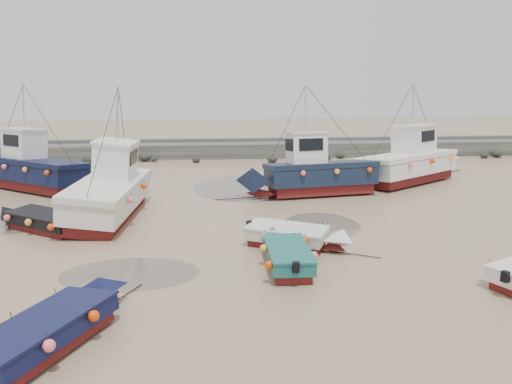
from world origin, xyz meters
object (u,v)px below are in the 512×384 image
cabin_boat_1 (110,189)px  person (126,199)px  dinghy_2 (286,251)px  cabin_boat_3 (412,161)px  cabin_boat_0 (27,167)px  dinghy_5 (295,234)px  cabin_boat_2 (311,172)px  dinghy_4 (40,218)px  dinghy_1 (54,324)px

cabin_boat_1 → person: size_ratio=5.91×
dinghy_2 → cabin_boat_3: size_ratio=0.58×
dinghy_2 → cabin_boat_0: (-13.88, 13.84, 0.77)m
dinghy_2 → dinghy_5: (0.63, 1.90, -0.00)m
cabin_boat_2 → cabin_boat_3: size_ratio=1.00×
dinghy_4 → cabin_boat_0: size_ratio=0.57×
dinghy_2 → cabin_boat_0: bearing=134.8°
cabin_boat_3 → person: 18.10m
cabin_boat_0 → dinghy_2: bearing=-100.5°
dinghy_2 → dinghy_1: bearing=-144.4°
dinghy_5 → cabin_boat_0: (-14.52, 11.94, 0.77)m
cabin_boat_2 → cabin_boat_3: (7.24, 3.22, -0.04)m
dinghy_1 → cabin_boat_1: (-0.99, 12.29, 0.78)m
cabin_boat_0 → dinghy_4: bearing=-123.4°
dinghy_1 → dinghy_5: same height
person → cabin_boat_3: bearing=168.7°
dinghy_5 → cabin_boat_2: 9.18m
person → cabin_boat_1: bearing=66.2°
cabin_boat_1 → dinghy_4: bearing=-136.0°
dinghy_5 → cabin_boat_0: size_ratio=0.55×
cabin_boat_0 → cabin_boat_1: same height
dinghy_4 → person: (2.81, 5.52, -0.55)m
dinghy_1 → cabin_boat_3: bearing=74.1°
dinghy_4 → dinghy_5: (11.00, -3.31, 0.01)m
cabin_boat_0 → cabin_boat_3: bearing=-55.3°
cabin_boat_1 → cabin_boat_3: same height
cabin_boat_1 → person: bearing=92.1°
dinghy_5 → cabin_boat_3: bearing=168.9°
dinghy_5 → cabin_boat_3: cabin_boat_3 is taller
dinghy_4 → cabin_boat_3: cabin_boat_3 is taller
dinghy_4 → cabin_boat_3: (20.57, 8.76, 0.78)m
cabin_boat_1 → person: (0.13, 3.30, -1.32)m
cabin_boat_0 → cabin_boat_3: 24.09m
dinghy_1 → cabin_boat_2: cabin_boat_2 is taller
dinghy_2 → person: bearing=124.8°
cabin_boat_3 → person: cabin_boat_3 is taller
cabin_boat_2 → cabin_boat_1: bearing=98.2°
cabin_boat_0 → person: (6.33, -3.11, -1.33)m
dinghy_1 → cabin_boat_0: cabin_boat_0 is taller
cabin_boat_1 → cabin_boat_2: size_ratio=1.12×
dinghy_2 → cabin_boat_1: 10.72m
dinghy_1 → cabin_boat_1: 12.35m
dinghy_1 → dinghy_5: 9.97m
dinghy_1 → dinghy_5: (7.33, 6.76, 0.02)m
dinghy_4 → cabin_boat_0: (-3.52, 8.63, 0.78)m
cabin_boat_0 → cabin_boat_3: size_ratio=0.98×
dinghy_4 → cabin_boat_1: cabin_boat_1 is taller
cabin_boat_0 → cabin_boat_1: bearing=-101.5°
dinghy_4 → cabin_boat_3: bearing=-33.1°
cabin_boat_3 → person: bearing=-113.6°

